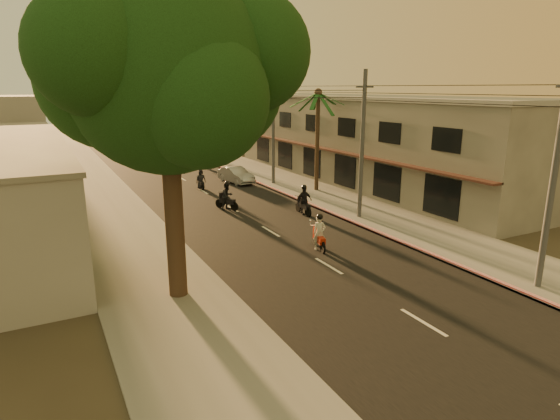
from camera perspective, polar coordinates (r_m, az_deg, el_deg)
The scene contains 19 objects.
ground at distance 20.23m, azimuth 9.09°, elevation -8.63°, with size 160.00×160.00×0.00m, color #383023.
road at distance 37.44m, azimuth -9.33°, elevation 2.26°, with size 10.00×140.00×0.02m, color black.
sidewalk_right at distance 40.32m, azimuth 0.84°, elevation 3.41°, with size 5.00×140.00×0.12m, color slate.
sidewalk_left at distance 35.89m, azimuth -20.76°, elevation 1.03°, with size 5.00×140.00×0.12m, color slate.
curb_stripe at distance 34.90m, azimuth 1.26°, elevation 1.70°, with size 0.20×60.00×0.20m, color red.
shophouse_row at distance 41.60m, azimuth 10.13°, elevation 8.54°, with size 8.80×34.20×7.30m.
distant_tower at distance 76.12m, azimuth -6.77°, elevation 19.16°, with size 12.10×12.10×28.00m.
broadleaf_tree at distance 17.59m, azimuth -12.64°, elevation 16.08°, with size 9.60×8.70×12.10m.
palm_tree at distance 36.34m, azimuth 4.67°, elevation 13.39°, with size 5.00×5.00×8.20m.
utility_poles at distance 38.97m, azimuth -0.85°, elevation 12.62°, with size 1.20×48.26×9.00m.
filler_right at distance 65.11m, azimuth -4.63°, elevation 10.29°, with size 8.00×14.00×6.00m, color gray.
filler_left_near at distance 49.22m, azimuth -30.63°, elevation 5.96°, with size 8.00×14.00×4.40m, color gray.
filler_left_far at distance 67.01m, azimuth -30.15°, elevation 8.94°, with size 8.00×14.00×7.00m, color gray.
scooter_red at distance 23.61m, azimuth 4.81°, elevation -2.90°, with size 0.93×1.88×1.88m.
scooter_mid_a at distance 31.44m, azimuth -6.45°, elevation 1.64°, with size 1.44×1.84×1.96m.
scooter_mid_b at distance 30.03m, azimuth 2.93°, elevation 1.07°, with size 1.13×2.01×1.98m.
scooter_far_a at distance 38.23m, azimuth -9.63°, elevation 3.65°, with size 0.84×1.72×1.69m.
scooter_far_b at distance 49.23m, azimuth -9.49°, elevation 6.14°, with size 1.29×1.75×1.73m.
parked_car at distance 40.38m, azimuth -5.40°, elevation 4.26°, with size 2.05×4.29×1.36m, color #94979B.
Camera 1 is at (-11.26, -14.81, 7.95)m, focal length 30.00 mm.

